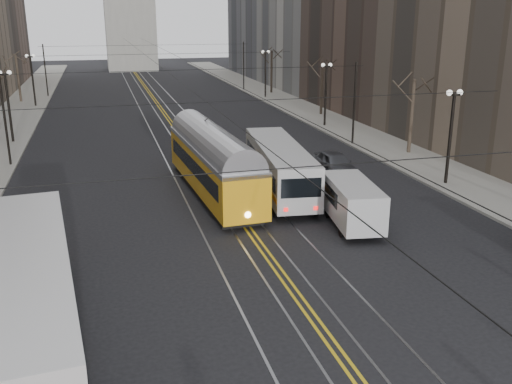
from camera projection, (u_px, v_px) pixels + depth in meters
sidewalk_left at (8, 128)px, 52.93m from camera, size 5.00×140.00×0.15m
sidewalk_right at (311, 113)px, 60.49m from camera, size 5.00×140.00×0.15m
streetcar_rails at (170, 121)px, 56.73m from camera, size 4.80×130.00×0.02m
centre_lines at (170, 121)px, 56.73m from camera, size 0.42×130.00×0.01m
lamp_posts at (196, 121)px, 40.94m from camera, size 27.60×57.20×5.60m
street_trees at (183, 107)px, 46.92m from camera, size 31.68×53.28×5.60m
trolley_wires at (183, 96)px, 46.25m from camera, size 25.96×120.00×6.60m
transit_bus at (27, 304)px, 17.48m from camera, size 3.89×13.11×3.23m
streetcar at (213, 168)px, 33.19m from camera, size 3.19×13.34×3.12m
rear_bus at (279, 169)px, 33.46m from camera, size 3.58×11.17×2.86m
cargo_van at (352, 205)px, 28.11m from camera, size 2.67×5.31×2.25m
sedan_grey at (335, 163)px, 37.33m from camera, size 1.88×4.57×1.55m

